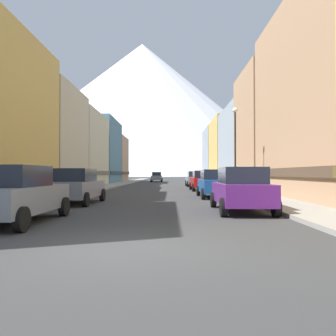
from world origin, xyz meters
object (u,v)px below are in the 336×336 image
at_px(car_right_2, 202,180).
at_px(streetlamp_right, 235,137).
at_px(car_right_1, 215,183).
at_px(potted_plant_0, 8,195).
at_px(car_left_0, 16,194).
at_px(car_driving_0, 157,177).
at_px(car_right_0, 241,189).
at_px(pedestrian_0, 90,180).
at_px(car_right_3, 195,179).
at_px(car_left_1, 77,186).

height_order(car_right_2, streetlamp_right, streetlamp_right).
distance_m(car_right_1, potted_plant_0, 11.89).
height_order(car_left_0, car_driving_0, same).
height_order(car_right_0, car_right_1, same).
xyz_separation_m(car_left_0, pedestrian_0, (-2.45, 19.24, 0.00)).
height_order(car_right_3, pedestrian_0, same).
xyz_separation_m(car_right_0, pedestrian_0, (-10.05, 16.16, 0.00)).
height_order(car_left_0, pedestrian_0, same).
height_order(car_left_0, streetlamp_right, streetlamp_right).
xyz_separation_m(car_left_0, potted_plant_0, (-3.20, 5.91, -0.40)).
bearing_deg(car_right_0, car_right_2, 89.99).
relative_size(car_right_1, streetlamp_right, 0.75).
distance_m(car_driving_0, potted_plant_0, 44.15).
relative_size(car_left_1, streetlamp_right, 0.76).
relative_size(car_left_1, pedestrian_0, 2.73).
xyz_separation_m(car_left_1, car_right_3, (7.60, 21.83, 0.00)).
distance_m(car_right_3, pedestrian_0, 13.57).
height_order(car_right_0, car_driving_0, same).
distance_m(car_right_1, streetlamp_right, 3.69).
xyz_separation_m(car_right_3, streetlamp_right, (1.55, -16.21, 3.09)).
bearing_deg(pedestrian_0, car_right_1, -39.83).
relative_size(potted_plant_0, pedestrian_0, 0.46).
bearing_deg(car_left_1, car_right_0, -24.43).
xyz_separation_m(car_right_3, car_driving_0, (-5.40, 21.36, 0.00)).
distance_m(car_left_0, car_right_1, 13.25).
bearing_deg(pedestrian_0, car_driving_0, 81.33).
distance_m(car_left_1, pedestrian_0, 12.94).
bearing_deg(car_right_1, potted_plant_0, -155.39).
xyz_separation_m(potted_plant_0, pedestrian_0, (0.75, 13.33, 0.40)).
relative_size(car_left_1, car_right_2, 1.00).
relative_size(car_right_2, car_driving_0, 1.01).
bearing_deg(streetlamp_right, car_right_3, 95.46).
bearing_deg(car_left_0, pedestrian_0, 97.26).
distance_m(car_left_0, car_right_2, 20.77).
height_order(car_right_2, car_right_3, same).
distance_m(car_right_2, car_driving_0, 30.87).
distance_m(car_left_0, pedestrian_0, 19.39).
relative_size(car_right_1, car_driving_0, 1.00).
height_order(car_left_1, car_right_0, same).
height_order(car_right_0, pedestrian_0, same).
bearing_deg(potted_plant_0, car_right_2, 51.17).
bearing_deg(car_driving_0, streetlamp_right, -79.52).
height_order(car_left_1, car_driving_0, same).
bearing_deg(car_right_2, pedestrian_0, -179.50).
height_order(car_right_2, car_driving_0, same).
relative_size(car_left_1, potted_plant_0, 5.90).
bearing_deg(car_left_0, car_right_3, 74.99).
distance_m(car_left_0, car_driving_0, 49.77).
xyz_separation_m(car_left_1, car_right_1, (7.60, 4.33, 0.00)).
bearing_deg(streetlamp_right, potted_plant_0, -153.19).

